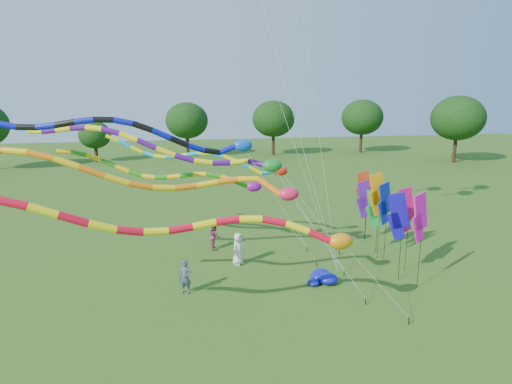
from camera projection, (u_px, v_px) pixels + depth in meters
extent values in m
plane|color=#305B18|center=(318.00, 318.00, 18.26)|extent=(160.00, 160.00, 0.00)
cylinder|color=#382314|center=(457.00, 148.00, 65.05)|extent=(0.50, 0.50, 3.20)
ellipsoid|color=#12330E|center=(460.00, 121.00, 64.14)|extent=(6.77, 6.77, 5.75)
cylinder|color=#382314|center=(359.00, 150.00, 66.40)|extent=(0.50, 0.50, 2.26)
ellipsoid|color=#12330E|center=(360.00, 131.00, 65.76)|extent=(4.78, 4.78, 4.06)
cylinder|color=#382314|center=(273.00, 147.00, 69.11)|extent=(0.50, 0.50, 2.75)
ellipsoid|color=#12330E|center=(274.00, 124.00, 68.33)|extent=(5.80, 5.80, 4.93)
cylinder|color=#382314|center=(185.00, 146.00, 71.40)|extent=(0.50, 0.50, 2.49)
ellipsoid|color=#12330E|center=(185.00, 126.00, 70.70)|extent=(5.25, 5.25, 4.46)
cylinder|color=#382314|center=(96.00, 150.00, 61.93)|extent=(0.50, 0.50, 3.51)
ellipsoid|color=#12330E|center=(93.00, 118.00, 60.94)|extent=(7.41, 7.41, 6.30)
cylinder|color=black|center=(409.00, 321.00, 17.73)|extent=(0.05, 0.05, 0.30)
cylinder|color=silver|center=(376.00, 281.00, 17.08)|extent=(0.02, 0.02, 4.71)
ellipsoid|color=orange|center=(341.00, 241.00, 16.45)|extent=(1.00, 0.64, 0.64)
cylinder|color=red|center=(320.00, 237.00, 16.38)|extent=(0.29, 0.29, 0.98)
cylinder|color=yellow|center=(297.00, 227.00, 16.34)|extent=(0.29, 0.29, 0.95)
cylinder|color=red|center=(274.00, 221.00, 16.29)|extent=(0.29, 0.29, 0.90)
cylinder|color=yellow|center=(251.00, 219.00, 16.22)|extent=(0.29, 0.29, 0.88)
cylinder|color=red|center=(228.00, 221.00, 16.12)|extent=(0.29, 0.29, 0.88)
cylinder|color=yellow|center=(204.00, 225.00, 15.96)|extent=(0.29, 0.29, 0.89)
cylinder|color=red|center=(181.00, 229.00, 15.74)|extent=(0.29, 0.29, 0.89)
cylinder|color=yellow|center=(156.00, 232.00, 15.46)|extent=(0.29, 0.29, 0.90)
cylinder|color=red|center=(130.00, 231.00, 15.11)|extent=(0.29, 0.29, 0.92)
cylinder|color=yellow|center=(103.00, 227.00, 14.73)|extent=(0.29, 0.29, 0.95)
cylinder|color=red|center=(74.00, 219.00, 14.35)|extent=(0.29, 0.29, 0.97)
cylinder|color=yellow|center=(43.00, 211.00, 14.01)|extent=(0.29, 0.29, 0.96)
cylinder|color=red|center=(12.00, 203.00, 13.73)|extent=(0.29, 0.29, 0.92)
cylinder|color=black|center=(366.00, 301.00, 19.41)|extent=(0.05, 0.05, 0.30)
cylinder|color=silver|center=(329.00, 249.00, 18.63)|extent=(0.02, 0.02, 6.16)
ellipsoid|color=#F31B49|center=(289.00, 194.00, 17.88)|extent=(0.88, 0.56, 0.56)
cylinder|color=orange|center=(269.00, 187.00, 17.97)|extent=(0.25, 0.25, 1.17)
cylinder|color=yellow|center=(248.00, 179.00, 18.08)|extent=(0.25, 0.25, 0.87)
cylinder|color=orange|center=(227.00, 181.00, 17.98)|extent=(0.25, 0.25, 0.88)
cylinder|color=yellow|center=(207.00, 184.00, 17.82)|extent=(0.25, 0.25, 0.88)
cylinder|color=orange|center=(186.00, 187.00, 17.61)|extent=(0.25, 0.25, 0.89)
cylinder|color=yellow|center=(164.00, 188.00, 17.33)|extent=(0.25, 0.25, 0.90)
cylinder|color=orange|center=(141.00, 185.00, 17.01)|extent=(0.25, 0.25, 0.92)
cylinder|color=yellow|center=(117.00, 180.00, 16.66)|extent=(0.25, 0.25, 0.95)
cylinder|color=orange|center=(92.00, 171.00, 16.33)|extent=(0.25, 0.25, 0.96)
cylinder|color=yellow|center=(66.00, 163.00, 16.05)|extent=(0.25, 0.25, 0.94)
cylinder|color=orange|center=(41.00, 155.00, 15.84)|extent=(0.25, 0.25, 0.90)
cylinder|color=yellow|center=(16.00, 151.00, 15.73)|extent=(0.25, 0.25, 0.88)
cylinder|color=black|center=(344.00, 274.00, 22.44)|extent=(0.05, 0.05, 0.30)
cylinder|color=silver|center=(309.00, 219.00, 22.05)|extent=(0.02, 0.02, 6.74)
ellipsoid|color=#178124|center=(272.00, 166.00, 21.69)|extent=(1.03, 0.66, 0.66)
cylinder|color=#4A0B7F|center=(257.00, 163.00, 22.00)|extent=(0.30, 0.30, 1.05)
cylinder|color=yellow|center=(240.00, 162.00, 22.27)|extent=(0.30, 0.30, 0.94)
cylinder|color=#4A0B7F|center=(222.00, 163.00, 22.25)|extent=(0.30, 0.30, 0.95)
cylinder|color=yellow|center=(203.00, 162.00, 22.17)|extent=(0.30, 0.30, 0.96)
cylinder|color=#4A0B7F|center=(185.00, 158.00, 22.06)|extent=(0.30, 0.30, 0.99)
cylinder|color=yellow|center=(166.00, 152.00, 21.94)|extent=(0.30, 0.30, 1.02)
cylinder|color=#4A0B7F|center=(147.00, 144.00, 21.84)|extent=(0.30, 0.30, 1.02)
cylinder|color=yellow|center=(129.00, 137.00, 21.80)|extent=(0.30, 0.30, 0.99)
cylinder|color=#4A0B7F|center=(111.00, 131.00, 21.85)|extent=(0.30, 0.30, 0.95)
cylinder|color=yellow|center=(94.00, 128.00, 22.00)|extent=(0.30, 0.30, 0.94)
cylinder|color=#4A0B7F|center=(79.00, 128.00, 22.24)|extent=(0.30, 0.30, 0.94)
cylinder|color=yellow|center=(64.00, 129.00, 22.54)|extent=(0.30, 0.30, 0.95)
cylinder|color=#4A0B7F|center=(50.00, 131.00, 22.86)|extent=(0.30, 0.30, 0.95)
cylinder|color=yellow|center=(36.00, 131.00, 23.17)|extent=(0.30, 0.30, 0.95)
cylinder|color=black|center=(316.00, 264.00, 23.82)|extent=(0.05, 0.05, 0.30)
cylinder|color=silver|center=(282.00, 207.00, 22.49)|extent=(0.02, 0.02, 7.82)
ellipsoid|color=#0C4CB4|center=(243.00, 146.00, 21.19)|extent=(0.97, 0.62, 0.62)
cylinder|color=#0B14BF|center=(228.00, 149.00, 21.03)|extent=(0.28, 0.28, 0.86)
cylinder|color=black|center=(212.00, 151.00, 20.75)|extent=(0.28, 0.28, 0.84)
cylinder|color=#0B14BF|center=(196.00, 148.00, 20.30)|extent=(0.28, 0.28, 0.88)
cylinder|color=black|center=(179.00, 142.00, 19.86)|extent=(0.28, 0.28, 0.90)
cylinder|color=#0B14BF|center=(161.00, 134.00, 19.46)|extent=(0.28, 0.28, 0.90)
cylinder|color=black|center=(142.00, 127.00, 19.12)|extent=(0.28, 0.28, 0.86)
cylinder|color=#0B14BF|center=(123.00, 122.00, 18.87)|extent=(0.28, 0.28, 0.83)
cylinder|color=black|center=(104.00, 120.00, 18.71)|extent=(0.28, 0.28, 0.82)
cylinder|color=#0B14BF|center=(84.00, 121.00, 18.63)|extent=(0.28, 0.28, 0.83)
cylinder|color=black|center=(65.00, 124.00, 18.60)|extent=(0.28, 0.28, 0.84)
cylinder|color=#0B14BF|center=(46.00, 126.00, 18.58)|extent=(0.28, 0.28, 0.84)
cylinder|color=black|center=(26.00, 127.00, 18.53)|extent=(0.28, 0.28, 0.82)
cylinder|color=#0B14BF|center=(6.00, 125.00, 18.42)|extent=(0.28, 0.28, 0.83)
cylinder|color=black|center=(339.00, 252.00, 25.53)|extent=(0.05, 0.05, 0.30)
cylinder|color=silver|center=(311.00, 211.00, 25.17)|extent=(0.02, 0.02, 5.92)
ellipsoid|color=red|center=(281.00, 171.00, 24.83)|extent=(0.80, 0.51, 0.51)
cylinder|color=#0B91C6|center=(268.00, 172.00, 24.72)|extent=(0.23, 0.23, 0.84)
cylinder|color=yellow|center=(255.00, 170.00, 24.52)|extent=(0.23, 0.23, 0.83)
cylinder|color=#0B91C6|center=(242.00, 164.00, 24.44)|extent=(0.23, 0.23, 0.82)
cylinder|color=yellow|center=(230.00, 158.00, 24.44)|extent=(0.23, 0.23, 0.78)
cylinder|color=#0B91C6|center=(217.00, 155.00, 24.53)|extent=(0.23, 0.23, 0.75)
cylinder|color=yellow|center=(205.00, 153.00, 24.71)|extent=(0.23, 0.23, 0.75)
cylinder|color=#0B91C6|center=(193.00, 154.00, 24.96)|extent=(0.23, 0.23, 0.77)
cylinder|color=yellow|center=(182.00, 156.00, 25.24)|extent=(0.23, 0.23, 0.77)
cylinder|color=#0B91C6|center=(171.00, 157.00, 25.53)|extent=(0.23, 0.23, 0.76)
cylinder|color=yellow|center=(160.00, 157.00, 25.76)|extent=(0.23, 0.23, 0.75)
cylinder|color=#0B91C6|center=(149.00, 154.00, 25.93)|extent=(0.23, 0.23, 0.77)
cylinder|color=yellow|center=(137.00, 150.00, 26.00)|extent=(0.23, 0.23, 0.80)
cylinder|color=#0B91C6|center=(125.00, 144.00, 25.99)|extent=(0.23, 0.23, 0.82)
cylinder|color=yellow|center=(112.00, 138.00, 25.92)|extent=(0.23, 0.23, 0.81)
cylinder|color=black|center=(307.00, 249.00, 26.05)|extent=(0.05, 0.05, 0.30)
cylinder|color=silver|center=(281.00, 217.00, 25.59)|extent=(0.02, 0.02, 4.98)
ellipsoid|color=#960E9A|center=(254.00, 187.00, 25.15)|extent=(0.95, 0.61, 0.61)
cylinder|color=#238912|center=(241.00, 184.00, 24.82)|extent=(0.28, 0.28, 1.06)
cylinder|color=yellow|center=(227.00, 178.00, 24.50)|extent=(0.28, 0.28, 0.83)
cylinder|color=#238912|center=(214.00, 175.00, 24.54)|extent=(0.28, 0.28, 0.80)
cylinder|color=yellow|center=(200.00, 174.00, 24.66)|extent=(0.28, 0.28, 0.80)
cylinder|color=#238912|center=(187.00, 175.00, 24.84)|extent=(0.28, 0.28, 0.82)
cylinder|color=yellow|center=(174.00, 177.00, 25.05)|extent=(0.28, 0.28, 0.82)
cylinder|color=#238912|center=(162.00, 177.00, 25.23)|extent=(0.28, 0.28, 0.80)
cylinder|color=yellow|center=(149.00, 177.00, 25.35)|extent=(0.28, 0.28, 0.80)
cylinder|color=#238912|center=(136.00, 174.00, 25.39)|extent=(0.28, 0.28, 0.82)
cylinder|color=yellow|center=(122.00, 169.00, 25.34)|extent=(0.28, 0.28, 0.86)
cylinder|color=#238912|center=(108.00, 163.00, 25.20)|extent=(0.28, 0.28, 0.87)
cylinder|color=yellow|center=(94.00, 157.00, 25.01)|extent=(0.28, 0.28, 0.86)
cylinder|color=#238912|center=(79.00, 153.00, 24.79)|extent=(0.28, 0.28, 0.83)
cylinder|color=yellow|center=(64.00, 152.00, 24.57)|extent=(0.28, 0.28, 0.81)
cylinder|color=black|center=(337.00, 273.00, 22.56)|extent=(0.04, 0.04, 0.30)
cylinder|color=silver|center=(311.00, 76.00, 21.17)|extent=(0.01, 0.01, 20.15)
cylinder|color=black|center=(337.00, 273.00, 22.56)|extent=(0.04, 0.04, 0.30)
cylinder|color=silver|center=(264.00, 56.00, 18.86)|extent=(0.01, 0.01, 22.99)
cylinder|color=black|center=(337.00, 273.00, 22.56)|extent=(0.04, 0.04, 0.30)
cylinder|color=silver|center=(292.00, 110.00, 22.84)|extent=(0.01, 0.01, 17.72)
cylinder|color=black|center=(421.00, 244.00, 20.70)|extent=(0.02, 0.02, 4.52)
cube|color=#FA0DB9|center=(421.00, 212.00, 20.22)|extent=(1.10, 0.52, 1.93)
cube|color=#FA0DB9|center=(418.00, 228.00, 20.35)|extent=(0.96, 0.46, 1.51)
cylinder|color=black|center=(401.00, 240.00, 21.65)|extent=(0.02, 0.02, 4.27)
cube|color=#160CA8|center=(399.00, 211.00, 21.35)|extent=(1.12, 0.46, 1.93)
cube|color=#160CA8|center=(396.00, 226.00, 21.53)|extent=(0.97, 0.41, 1.51)
cylinder|color=black|center=(408.00, 232.00, 22.82)|extent=(0.02, 0.02, 4.31)
cube|color=#F00D6F|center=(406.00, 205.00, 22.41)|extent=(1.16, 0.22, 1.93)
cube|color=#F00D6F|center=(404.00, 219.00, 22.56)|extent=(1.01, 0.20, 1.51)
cylinder|color=black|center=(366.00, 214.00, 27.53)|extent=(0.02, 0.02, 3.74)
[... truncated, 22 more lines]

